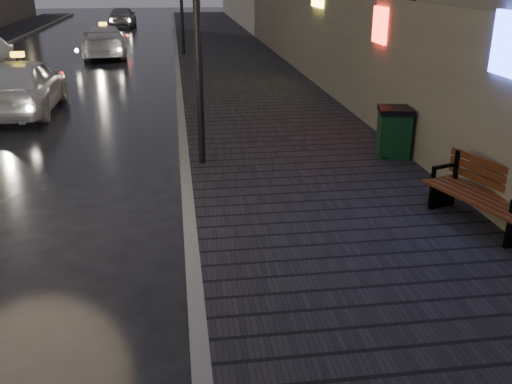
% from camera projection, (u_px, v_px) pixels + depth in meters
% --- Properties ---
extents(ground, '(120.00, 120.00, 0.00)m').
position_uv_depth(ground, '(52.00, 369.00, 5.78)').
color(ground, black).
rests_on(ground, ground).
extents(sidewalk, '(4.60, 58.00, 0.15)m').
position_uv_depth(sidewalk, '(230.00, 58.00, 25.63)').
color(sidewalk, black).
rests_on(sidewalk, ground).
extents(curb, '(0.20, 58.00, 0.15)m').
position_uv_depth(curb, '(176.00, 59.00, 25.32)').
color(curb, slate).
rests_on(curb, ground).
extents(bench, '(1.16, 1.97, 0.95)m').
position_uv_depth(bench, '(484.00, 194.00, 8.57)').
color(bench, black).
rests_on(bench, sidewalk).
extents(trash_bin, '(0.80, 0.80, 1.03)m').
position_uv_depth(trash_bin, '(394.00, 132.00, 11.72)').
color(trash_bin, black).
rests_on(trash_bin, sidewalk).
extents(taxi_near, '(1.87, 4.57, 1.55)m').
position_uv_depth(taxi_near, '(22.00, 85.00, 15.88)').
color(taxi_near, white).
rests_on(taxi_near, ground).
extents(taxi_mid, '(2.43, 5.02, 1.41)m').
position_uv_depth(taxi_mid, '(104.00, 41.00, 26.31)').
color(taxi_mid, white).
rests_on(taxi_mid, ground).
extents(car_far, '(1.78, 4.23, 1.43)m').
position_uv_depth(car_far, '(122.00, 17.00, 40.01)').
color(car_far, gray).
rests_on(car_far, ground).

